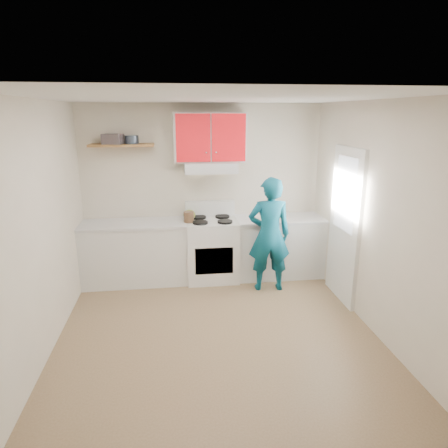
{
  "coord_description": "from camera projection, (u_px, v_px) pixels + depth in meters",
  "views": [
    {
      "loc": [
        -0.45,
        -4.03,
        2.45
      ],
      "look_at": [
        0.15,
        0.55,
        1.15
      ],
      "focal_mm": 31.55,
      "sensor_mm": 36.0,
      "label": 1
    }
  ],
  "objects": [
    {
      "name": "floor",
      "position": [
        217.0,
        332.0,
        4.57
      ],
      "size": [
        3.8,
        3.8,
        0.0
      ],
      "primitive_type": "plane",
      "color": "brown",
      "rests_on": "ground"
    },
    {
      "name": "ceiling",
      "position": [
        216.0,
        98.0,
        3.86
      ],
      "size": [
        3.6,
        3.8,
        0.04
      ],
      "primitive_type": "cube",
      "color": "white",
      "rests_on": "floor"
    },
    {
      "name": "back_wall",
      "position": [
        203.0,
        191.0,
        6.03
      ],
      "size": [
        3.6,
        0.04,
        2.6
      ],
      "primitive_type": "cube",
      "color": "beige",
      "rests_on": "floor"
    },
    {
      "name": "front_wall",
      "position": [
        252.0,
        309.0,
        2.4
      ],
      "size": [
        3.6,
        0.04,
        2.6
      ],
      "primitive_type": "cube",
      "color": "beige",
      "rests_on": "floor"
    },
    {
      "name": "left_wall",
      "position": [
        41.0,
        231.0,
        3.99
      ],
      "size": [
        0.04,
        3.8,
        2.6
      ],
      "primitive_type": "cube",
      "color": "beige",
      "rests_on": "floor"
    },
    {
      "name": "right_wall",
      "position": [
        375.0,
        219.0,
        4.44
      ],
      "size": [
        0.04,
        3.8,
        2.6
      ],
      "primitive_type": "cube",
      "color": "beige",
      "rests_on": "floor"
    },
    {
      "name": "door",
      "position": [
        345.0,
        226.0,
        5.18
      ],
      "size": [
        0.05,
        0.85,
        2.05
      ],
      "primitive_type": "cube",
      "color": "white",
      "rests_on": "floor"
    },
    {
      "name": "door_glass",
      "position": [
        345.0,
        194.0,
        5.06
      ],
      "size": [
        0.01,
        0.55,
        0.95
      ],
      "primitive_type": "cube",
      "color": "white",
      "rests_on": "door"
    },
    {
      "name": "counter_left",
      "position": [
        136.0,
        253.0,
        5.84
      ],
      "size": [
        1.52,
        0.6,
        0.9
      ],
      "primitive_type": "cube",
      "color": "silver",
      "rests_on": "floor"
    },
    {
      "name": "counter_right",
      "position": [
        278.0,
        247.0,
        6.12
      ],
      "size": [
        1.32,
        0.6,
        0.9
      ],
      "primitive_type": "cube",
      "color": "silver",
      "rests_on": "floor"
    },
    {
      "name": "stove",
      "position": [
        212.0,
        250.0,
        5.96
      ],
      "size": [
        0.76,
        0.65,
        0.92
      ],
      "primitive_type": "cube",
      "color": "white",
      "rests_on": "floor"
    },
    {
      "name": "range_hood",
      "position": [
        211.0,
        167.0,
        5.72
      ],
      "size": [
        0.76,
        0.44,
        0.15
      ],
      "primitive_type": "cube",
      "color": "silver",
      "rests_on": "back_wall"
    },
    {
      "name": "upper_cabinets",
      "position": [
        210.0,
        137.0,
        5.66
      ],
      "size": [
        1.02,
        0.33,
        0.7
      ],
      "primitive_type": "cube",
      "color": "red",
      "rests_on": "back_wall"
    },
    {
      "name": "shelf",
      "position": [
        122.0,
        145.0,
        5.55
      ],
      "size": [
        0.9,
        0.3,
        0.04
      ],
      "primitive_type": "cube",
      "color": "brown",
      "rests_on": "back_wall"
    },
    {
      "name": "books",
      "position": [
        113.0,
        139.0,
        5.47
      ],
      "size": [
        0.31,
        0.25,
        0.14
      ],
      "primitive_type": "cube",
      "rotation": [
        0.0,
        0.0,
        -0.25
      ],
      "color": "#463E41",
      "rests_on": "shelf"
    },
    {
      "name": "tin",
      "position": [
        132.0,
        140.0,
        5.54
      ],
      "size": [
        0.21,
        0.21,
        0.12
      ],
      "primitive_type": "cylinder",
      "rotation": [
        0.0,
        0.0,
        0.13
      ],
      "color": "#333D4C",
      "rests_on": "shelf"
    },
    {
      "name": "kettle",
      "position": [
        189.0,
        215.0,
        5.85
      ],
      "size": [
        0.21,
        0.21,
        0.15
      ],
      "primitive_type": "ellipsoid",
      "rotation": [
        0.0,
        0.0,
        -0.18
      ],
      "color": "olive",
      "rests_on": "stove"
    },
    {
      "name": "crock",
      "position": [
        189.0,
        218.0,
        5.73
      ],
      "size": [
        0.17,
        0.17,
        0.18
      ],
      "primitive_type": "cylinder",
      "rotation": [
        0.0,
        0.0,
        0.14
      ],
      "color": "#4A3320",
      "rests_on": "counter_left"
    },
    {
      "name": "cutting_board",
      "position": [
        252.0,
        220.0,
        5.87
      ],
      "size": [
        0.3,
        0.25,
        0.02
      ],
      "primitive_type": "cube",
      "rotation": [
        0.0,
        0.0,
        -0.19
      ],
      "color": "olive",
      "rests_on": "counter_right"
    },
    {
      "name": "silicone_mat",
      "position": [
        304.0,
        218.0,
        6.04
      ],
      "size": [
        0.36,
        0.31,
        0.01
      ],
      "primitive_type": "cube",
      "rotation": [
        0.0,
        0.0,
        0.17
      ],
      "color": "red",
      "rests_on": "counter_right"
    },
    {
      "name": "person",
      "position": [
        269.0,
        235.0,
        5.5
      ],
      "size": [
        0.62,
        0.43,
        1.63
      ],
      "primitive_type": "imported",
      "rotation": [
        0.0,
        0.0,
        3.08
      ],
      "color": "#0A4D62",
      "rests_on": "floor"
    }
  ]
}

